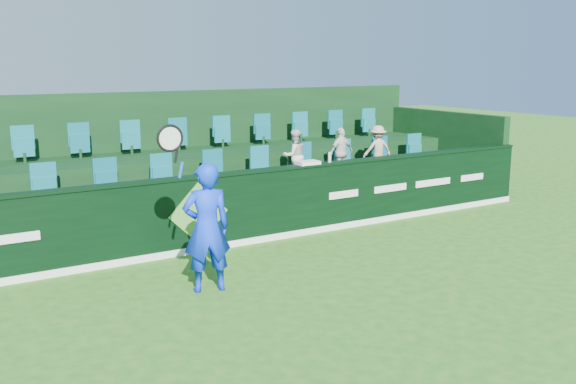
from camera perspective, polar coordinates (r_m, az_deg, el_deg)
ground at (r=8.12m, az=3.64°, el=-12.27°), size 60.00×60.00×0.00m
sponsor_hoarding at (r=11.24m, az=-8.16°, el=-1.94°), size 16.00×0.25×1.35m
stand_tier_front at (r=12.29m, az=-10.20°, el=-2.15°), size 16.00×2.00×0.80m
stand_tier_back at (r=13.99m, az=-13.11°, el=0.44°), size 16.00×1.80×1.30m
stand_rear at (r=14.31m, az=-13.79°, el=2.96°), size 16.00×4.10×2.60m
seat_row_front at (r=12.52m, az=-10.99°, el=1.34°), size 13.50×0.50×0.60m
seat_row_back at (r=14.12m, az=-13.68°, el=4.43°), size 13.50×0.50×0.60m
tennis_player at (r=9.24m, az=-7.27°, el=-3.10°), size 1.15×0.58×2.49m
spectator_left at (r=13.34m, az=0.56°, el=3.24°), size 0.56×0.46×1.09m
spectator_middle at (r=14.02m, az=4.75°, el=3.56°), size 0.65×0.33×1.06m
spectator_right at (r=14.64m, az=7.96°, el=3.81°), size 0.74×0.51×1.06m
towel at (r=12.19m, az=1.76°, el=2.62°), size 0.43×0.28×0.06m
drinks_bottle at (r=12.46m, az=3.72°, el=3.11°), size 0.06×0.06×0.20m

